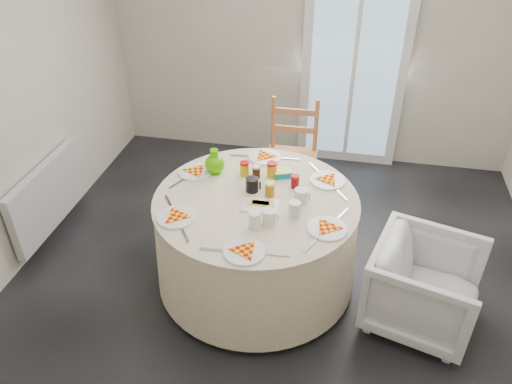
% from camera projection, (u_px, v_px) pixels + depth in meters
% --- Properties ---
extents(floor, '(4.00, 4.00, 0.00)m').
position_uv_depth(floor, '(277.00, 279.00, 3.82)').
color(floor, black).
rests_on(floor, ground).
extents(wall_back, '(4.00, 0.02, 2.60)m').
position_uv_depth(wall_back, '(315.00, 33.00, 4.71)').
color(wall_back, '#BCB5A3').
rests_on(wall_back, floor).
extents(glass_door, '(1.00, 0.08, 2.10)m').
position_uv_depth(glass_door, '(355.00, 63.00, 4.74)').
color(glass_door, silver).
rests_on(glass_door, floor).
extents(radiator, '(0.07, 1.00, 0.55)m').
position_uv_depth(radiator, '(49.00, 196.00, 4.08)').
color(radiator, silver).
rests_on(radiator, floor).
extents(table, '(1.46, 1.46, 0.74)m').
position_uv_depth(table, '(256.00, 240.00, 3.62)').
color(table, '#F4E7C3').
rests_on(table, floor).
extents(wooden_chair, '(0.45, 0.43, 0.99)m').
position_uv_depth(wooden_chair, '(291.00, 160.00, 4.38)').
color(wooden_chair, '#B97142').
rests_on(wooden_chair, floor).
extents(armchair, '(0.79, 0.82, 0.69)m').
position_uv_depth(armchair, '(427.00, 278.00, 3.28)').
color(armchair, silver).
rests_on(armchair, floor).
extents(place_settings, '(1.48, 1.48, 0.03)m').
position_uv_depth(place_settings, '(256.00, 196.00, 3.40)').
color(place_settings, white).
rests_on(place_settings, table).
extents(jar_cluster, '(0.49, 0.36, 0.13)m').
position_uv_depth(jar_cluster, '(268.00, 172.00, 3.56)').
color(jar_cluster, '#A56925').
rests_on(jar_cluster, table).
extents(butter_tub, '(0.16, 0.13, 0.05)m').
position_uv_depth(butter_tub, '(283.00, 171.00, 3.63)').
color(butter_tub, '#068991').
rests_on(butter_tub, table).
extents(green_pitcher, '(0.18, 0.18, 0.19)m').
position_uv_depth(green_pitcher, '(214.00, 158.00, 3.62)').
color(green_pitcher, '#4CBC01').
rests_on(green_pitcher, table).
extents(cheese_platter, '(0.26, 0.17, 0.03)m').
position_uv_depth(cheese_platter, '(260.00, 203.00, 3.32)').
color(cheese_platter, silver).
rests_on(cheese_platter, table).
extents(mugs_glasses, '(0.74, 0.74, 0.12)m').
position_uv_depth(mugs_glasses, '(275.00, 195.00, 3.33)').
color(mugs_glasses, gray).
rests_on(mugs_glasses, table).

